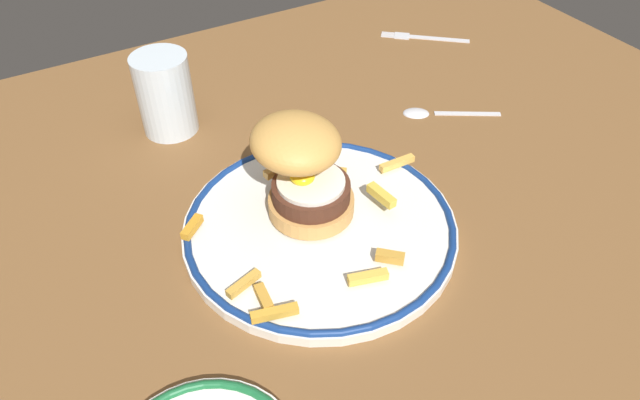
# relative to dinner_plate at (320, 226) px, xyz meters

# --- Properties ---
(ground_plane) EXTENTS (1.34, 1.08, 0.04)m
(ground_plane) POSITION_rel_dinner_plate_xyz_m (-0.03, -0.03, -0.03)
(ground_plane) COLOR brown
(dinner_plate) EXTENTS (0.29, 0.29, 0.02)m
(dinner_plate) POSITION_rel_dinner_plate_xyz_m (0.00, 0.00, 0.00)
(dinner_plate) COLOR white
(dinner_plate) RESTS_ON ground_plane
(burger) EXTENTS (0.14, 0.14, 0.11)m
(burger) POSITION_rel_dinner_plate_xyz_m (-0.00, 0.03, 0.06)
(burger) COLOR tan
(burger) RESTS_ON dinner_plate
(fries_pile) EXTENTS (0.28, 0.25, 0.03)m
(fries_pile) POSITION_rel_dinner_plate_xyz_m (-0.01, -0.00, 0.01)
(fries_pile) COLOR orange
(fries_pile) RESTS_ON dinner_plate
(water_glass) EXTENTS (0.07, 0.07, 0.10)m
(water_glass) POSITION_rel_dinner_plate_xyz_m (-0.07, 0.26, 0.04)
(water_glass) COLOR silver
(water_glass) RESTS_ON ground_plane
(fork) EXTENTS (0.12, 0.10, 0.00)m
(fork) POSITION_rel_dinner_plate_xyz_m (0.37, 0.30, -0.01)
(fork) COLOR silver
(fork) RESTS_ON ground_plane
(spoon) EXTENTS (0.12, 0.08, 0.01)m
(spoon) POSITION_rel_dinner_plate_xyz_m (0.24, 0.12, -0.00)
(spoon) COLOR silver
(spoon) RESTS_ON ground_plane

